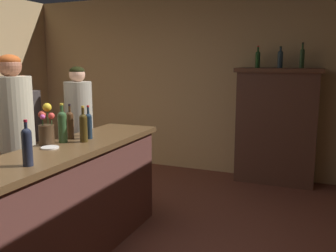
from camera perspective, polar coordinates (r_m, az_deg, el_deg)
name	(u,v)px	position (r m, az deg, el deg)	size (l,w,h in m)	color
wall_back	(176,83)	(5.88, 1.28, 6.59)	(5.12, 0.12, 2.69)	tan
bar_counter	(71,203)	(3.31, -14.69, -11.36)	(0.57, 2.23, 0.99)	brown
display_cabinet	(276,124)	(5.29, 16.31, 0.27)	(1.14, 0.37, 1.60)	#4F3025
wine_bottle_chardonnay	(89,125)	(3.41, -12.14, 0.20)	(0.06, 0.06, 0.30)	#19293A
wine_bottle_pinot	(62,125)	(3.30, -15.96, 0.13)	(0.08, 0.08, 0.34)	#2F4F2A
wine_bottle_malbec	(70,124)	(3.45, -14.85, 0.35)	(0.06, 0.06, 0.32)	#482C17
wine_bottle_rose	(83,126)	(3.27, -12.91, -0.04)	(0.07, 0.07, 0.32)	#413112
wine_bottle_merlot	(27,145)	(2.63, -20.91, -2.77)	(0.07, 0.07, 0.31)	#1F2435
wine_glass_mid	(88,125)	(3.56, -12.24, 0.12)	(0.07, 0.07, 0.14)	white
flower_arrangement	(46,129)	(3.24, -18.23, -0.50)	(0.14, 0.13, 0.35)	#422E1C
cheese_plate	(50,148)	(3.13, -17.74, -3.19)	(0.14, 0.14, 0.01)	white
display_bottle_left	(258,58)	(5.26, 13.66, 10.09)	(0.07, 0.07, 0.30)	#183F19
display_bottle_midleft	(280,58)	(5.22, 16.91, 9.97)	(0.07, 0.07, 0.29)	#1E2F3A
display_bottle_center	(302,57)	(5.20, 19.96, 9.95)	(0.06, 0.06, 0.33)	#1E381E
patron_by_cabinet	(15,139)	(3.79, -22.52, -1.80)	(0.37, 0.37, 1.75)	gray
patron_redhead	(26,136)	(4.57, -21.05, -1.50)	(0.37, 0.37, 1.53)	#ACB19C
patron_tall	(79,130)	(4.42, -13.49, -0.56)	(0.31, 0.31, 1.63)	gray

